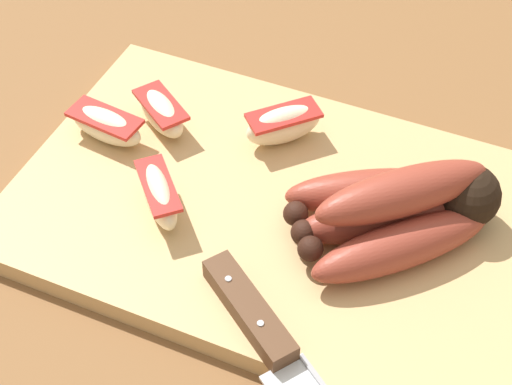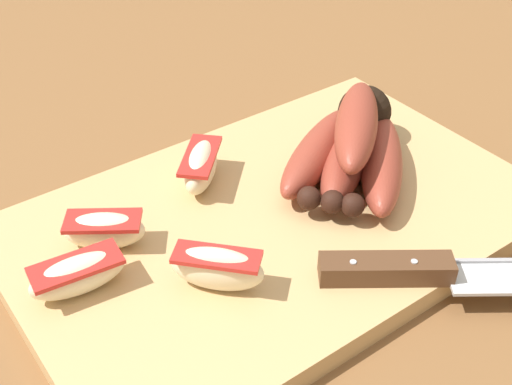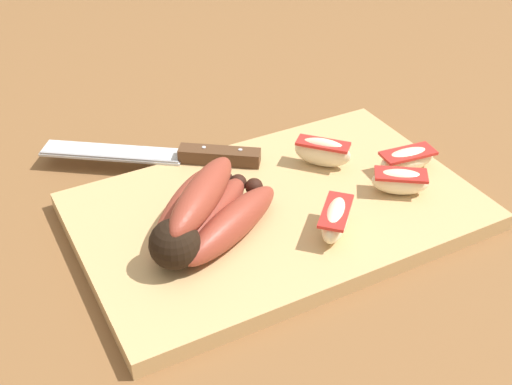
{
  "view_description": "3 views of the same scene",
  "coord_description": "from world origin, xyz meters",
  "px_view_note": "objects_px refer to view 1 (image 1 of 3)",
  "views": [
    {
      "loc": [
        0.14,
        -0.42,
        0.52
      ],
      "look_at": [
        -0.04,
        -0.02,
        0.04
      ],
      "focal_mm": 56.7,
      "sensor_mm": 36.0,
      "label": 1
    },
    {
      "loc": [
        -0.29,
        -0.36,
        0.38
      ],
      "look_at": [
        -0.04,
        -0.0,
        0.05
      ],
      "focal_mm": 47.35,
      "sensor_mm": 36.0,
      "label": 2
    },
    {
      "loc": [
        0.28,
        0.5,
        0.45
      ],
      "look_at": [
        -0.0,
        -0.02,
        0.03
      ],
      "focal_mm": 45.63,
      "sensor_mm": 36.0,
      "label": 3
    }
  ],
  "objects_px": {
    "chefs_knife": "(280,360)",
    "apple_wedge_near": "(284,124)",
    "banana_bunch": "(401,210)",
    "apple_wedge_extra": "(106,125)",
    "apple_wedge_middle": "(159,195)",
    "apple_wedge_far": "(162,112)"
  },
  "relations": [
    {
      "from": "apple_wedge_near",
      "to": "apple_wedge_middle",
      "type": "xyz_separation_m",
      "value": [
        -0.06,
        -0.12,
        0.0
      ]
    },
    {
      "from": "apple_wedge_middle",
      "to": "apple_wedge_far",
      "type": "height_order",
      "value": "apple_wedge_middle"
    },
    {
      "from": "banana_bunch",
      "to": "apple_wedge_extra",
      "type": "distance_m",
      "value": 0.27
    },
    {
      "from": "banana_bunch",
      "to": "chefs_knife",
      "type": "relative_size",
      "value": 0.71
    },
    {
      "from": "chefs_knife",
      "to": "apple_wedge_middle",
      "type": "height_order",
      "value": "apple_wedge_middle"
    },
    {
      "from": "chefs_knife",
      "to": "apple_wedge_near",
      "type": "height_order",
      "value": "apple_wedge_near"
    },
    {
      "from": "chefs_knife",
      "to": "apple_wedge_near",
      "type": "distance_m",
      "value": 0.23
    },
    {
      "from": "apple_wedge_near",
      "to": "apple_wedge_far",
      "type": "distance_m",
      "value": 0.11
    },
    {
      "from": "banana_bunch",
      "to": "apple_wedge_middle",
      "type": "bearing_deg",
      "value": -163.01
    },
    {
      "from": "apple_wedge_far",
      "to": "apple_wedge_extra",
      "type": "distance_m",
      "value": 0.05
    },
    {
      "from": "apple_wedge_near",
      "to": "apple_wedge_extra",
      "type": "xyz_separation_m",
      "value": [
        -0.14,
        -0.06,
        -0.0
      ]
    },
    {
      "from": "apple_wedge_extra",
      "to": "chefs_knife",
      "type": "bearing_deg",
      "value": -33.63
    },
    {
      "from": "apple_wedge_far",
      "to": "apple_wedge_extra",
      "type": "xyz_separation_m",
      "value": [
        -0.04,
        -0.03,
        -0.0
      ]
    },
    {
      "from": "apple_wedge_middle",
      "to": "apple_wedge_far",
      "type": "distance_m",
      "value": 0.1
    },
    {
      "from": "apple_wedge_extra",
      "to": "apple_wedge_near",
      "type": "bearing_deg",
      "value": 22.61
    },
    {
      "from": "apple_wedge_near",
      "to": "apple_wedge_extra",
      "type": "bearing_deg",
      "value": -157.39
    },
    {
      "from": "banana_bunch",
      "to": "apple_wedge_far",
      "type": "height_order",
      "value": "banana_bunch"
    },
    {
      "from": "apple_wedge_middle",
      "to": "apple_wedge_far",
      "type": "relative_size",
      "value": 0.97
    },
    {
      "from": "chefs_knife",
      "to": "apple_wedge_far",
      "type": "height_order",
      "value": "apple_wedge_far"
    },
    {
      "from": "chefs_knife",
      "to": "apple_wedge_extra",
      "type": "distance_m",
      "value": 0.27
    },
    {
      "from": "apple_wedge_middle",
      "to": "chefs_knife",
      "type": "bearing_deg",
      "value": -33.08
    },
    {
      "from": "apple_wedge_near",
      "to": "apple_wedge_extra",
      "type": "distance_m",
      "value": 0.16
    }
  ]
}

